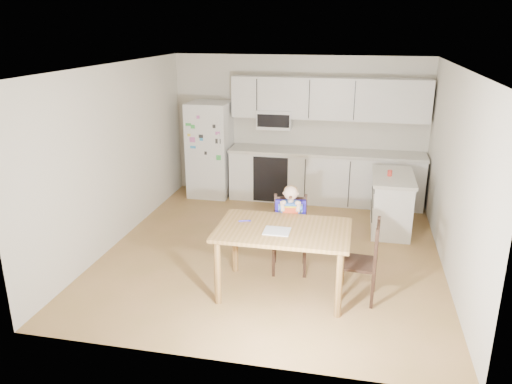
{
  "coord_description": "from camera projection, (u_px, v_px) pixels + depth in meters",
  "views": [
    {
      "loc": [
        1.08,
        -6.27,
        2.99
      ],
      "look_at": [
        -0.14,
        -0.51,
        1.01
      ],
      "focal_mm": 35.0,
      "sensor_mm": 36.0,
      "label": 1
    }
  ],
  "objects": [
    {
      "name": "chair_side",
      "position": [
        367.0,
        256.0,
        5.57
      ],
      "size": [
        0.45,
        0.45,
        0.95
      ],
      "rotation": [
        0.0,
        0.0,
        -1.64
      ],
      "color": "black",
      "rests_on": "ground"
    },
    {
      "name": "refrigerator",
      "position": [
        210.0,
        149.0,
        9.01
      ],
      "size": [
        0.72,
        0.7,
        1.7
      ],
      "primitive_type": "cube",
      "color": "silver",
      "rests_on": "ground"
    },
    {
      "name": "chair_booster",
      "position": [
        290.0,
        219.0,
        6.24
      ],
      "size": [
        0.47,
        0.47,
        1.13
      ],
      "rotation": [
        0.0,
        0.0,
        0.13
      ],
      "color": "black",
      "rests_on": "ground"
    },
    {
      "name": "dining_table",
      "position": [
        283.0,
        237.0,
        5.67
      ],
      "size": [
        1.51,
        0.97,
        0.81
      ],
      "color": "brown",
      "rests_on": "ground"
    },
    {
      "name": "room",
      "position": [
        280.0,
        155.0,
        7.02
      ],
      "size": [
        4.52,
        5.01,
        2.51
      ],
      "color": "olive",
      "rests_on": "ground"
    },
    {
      "name": "kitchen_run",
      "position": [
        325.0,
        152.0,
        8.68
      ],
      "size": [
        3.37,
        0.62,
        2.15
      ],
      "color": "silver",
      "rests_on": "ground"
    },
    {
      "name": "napkin",
      "position": [
        277.0,
        231.0,
        5.54
      ],
      "size": [
        0.29,
        0.25,
        0.01
      ],
      "primitive_type": "cube",
      "color": "#B5B5BA",
      "rests_on": "dining_table"
    },
    {
      "name": "toddler_spoon",
      "position": [
        244.0,
        221.0,
        5.82
      ],
      "size": [
        0.12,
        0.06,
        0.02
      ],
      "primitive_type": "cylinder",
      "rotation": [
        0.0,
        1.57,
        0.35
      ],
      "color": "#291CB1",
      "rests_on": "dining_table"
    },
    {
      "name": "red_cup",
      "position": [
        390.0,
        173.0,
        7.39
      ],
      "size": [
        0.07,
        0.07,
        0.09
      ],
      "primitive_type": "cylinder",
      "color": "red",
      "rests_on": "kitchen_island"
    },
    {
      "name": "kitchen_island",
      "position": [
        391.0,
        202.0,
        7.57
      ],
      "size": [
        0.61,
        1.16,
        0.86
      ],
      "color": "silver",
      "rests_on": "ground"
    }
  ]
}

